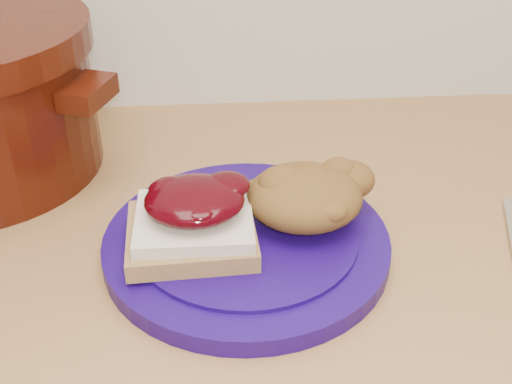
{
  "coord_description": "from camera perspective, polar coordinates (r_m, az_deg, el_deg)",
  "views": [
    {
      "loc": [
        -0.08,
        1.04,
        1.26
      ],
      "look_at": [
        -0.04,
        1.51,
        0.95
      ],
      "focal_mm": 45.0,
      "sensor_mm": 36.0,
      "label": 1
    }
  ],
  "objects": [
    {
      "name": "plate",
      "position": [
        0.57,
        -0.85,
        -4.61
      ],
      "size": [
        0.27,
        0.27,
        0.02
      ],
      "primitive_type": "cylinder",
      "rotation": [
        0.0,
        0.0,
        -0.06
      ],
      "color": "#170550",
      "rests_on": "wood_countertop"
    },
    {
      "name": "sandwich",
      "position": [
        0.54,
        -5.61,
        -2.38
      ],
      "size": [
        0.11,
        0.1,
        0.05
      ],
      "rotation": [
        0.0,
        0.0,
        -0.06
      ],
      "color": "olive",
      "rests_on": "plate"
    },
    {
      "name": "stuffing_mound",
      "position": [
        0.57,
        4.34,
        -0.45
      ],
      "size": [
        0.11,
        0.1,
        0.05
      ],
      "primitive_type": "ellipsoid",
      "rotation": [
        0.0,
        0.0,
        -0.06
      ],
      "color": "brown",
      "rests_on": "plate"
    },
    {
      "name": "pepper_grinder",
      "position": [
        0.76,
        -20.05,
        7.91
      ],
      "size": [
        0.06,
        0.06,
        0.12
      ],
      "rotation": [
        0.0,
        0.0,
        0.25
      ],
      "color": "black",
      "rests_on": "wood_countertop"
    }
  ]
}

